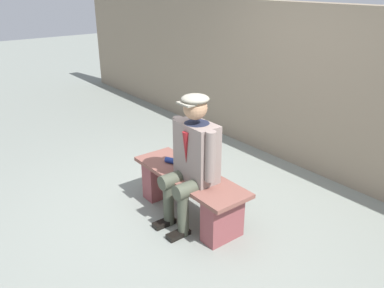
% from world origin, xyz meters
% --- Properties ---
extents(ground_plane, '(30.00, 30.00, 0.00)m').
position_xyz_m(ground_plane, '(0.00, 0.00, 0.00)').
color(ground_plane, gray).
extents(bench, '(1.42, 0.47, 0.49)m').
position_xyz_m(bench, '(0.00, 0.00, 0.29)').
color(bench, brown).
rests_on(bench, ground).
extents(seated_man, '(0.61, 0.57, 1.36)m').
position_xyz_m(seated_man, '(-0.12, 0.06, 0.76)').
color(seated_man, gray).
rests_on(seated_man, ground).
extents(rolled_magazine, '(0.29, 0.18, 0.06)m').
position_xyz_m(rolled_magazine, '(0.25, -0.04, 0.52)').
color(rolled_magazine, navy).
rests_on(rolled_magazine, bench).
extents(stadium_wall, '(12.00, 0.24, 2.08)m').
position_xyz_m(stadium_wall, '(0.00, -2.01, 1.04)').
color(stadium_wall, gray).
rests_on(stadium_wall, ground).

